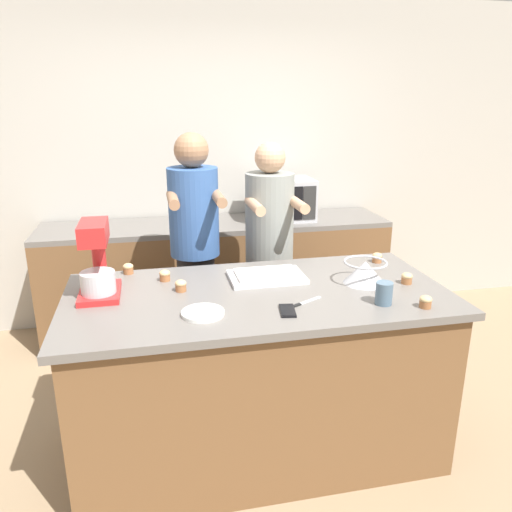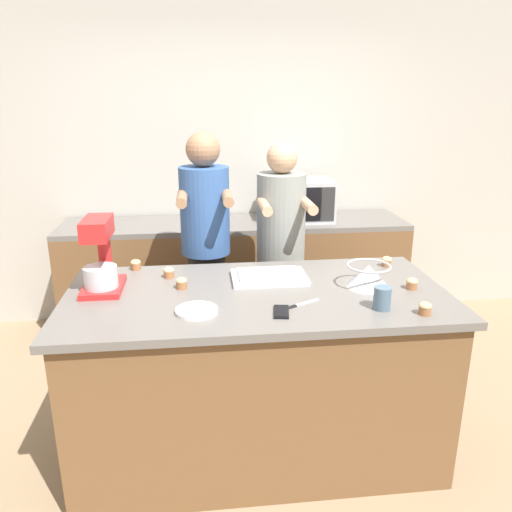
% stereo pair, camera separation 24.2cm
% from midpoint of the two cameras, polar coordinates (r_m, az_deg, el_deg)
% --- Properties ---
extents(ground_plane, '(16.00, 16.00, 0.00)m').
position_cam_midpoint_polar(ground_plane, '(3.07, 2.52, -20.75)').
color(ground_plane, '#937A5B').
extents(back_wall, '(10.00, 0.06, 2.70)m').
position_cam_midpoint_polar(back_wall, '(4.34, -1.22, 10.35)').
color(back_wall, '#B2ADA3').
rests_on(back_wall, ground_plane).
extents(island_counter, '(1.97, 0.97, 0.94)m').
position_cam_midpoint_polar(island_counter, '(2.80, 2.66, -13.13)').
color(island_counter, brown).
rests_on(island_counter, ground_plane).
extents(back_counter, '(2.80, 0.60, 0.93)m').
position_cam_midpoint_polar(back_counter, '(4.21, -0.69, -2.27)').
color(back_counter, brown).
rests_on(back_counter, ground_plane).
extents(person_left, '(0.34, 0.50, 1.71)m').
position_cam_midpoint_polar(person_left, '(3.31, -3.63, 0.05)').
color(person_left, '#232328').
rests_on(person_left, ground_plane).
extents(person_right, '(0.34, 0.50, 1.64)m').
position_cam_midpoint_polar(person_right, '(3.38, 4.87, -0.33)').
color(person_right, '#232328').
rests_on(person_right, ground_plane).
extents(stand_mixer, '(0.20, 0.30, 0.39)m').
position_cam_midpoint_polar(stand_mixer, '(2.64, -14.88, -0.38)').
color(stand_mixer, red).
rests_on(stand_mixer, island_counter).
extents(mixing_bowl, '(0.23, 0.23, 0.12)m').
position_cam_midpoint_polar(mixing_bowl, '(2.73, 15.21, -2.15)').
color(mixing_bowl, '#BCBCC1').
rests_on(mixing_bowl, island_counter).
extents(baking_tray, '(0.41, 0.27, 0.04)m').
position_cam_midpoint_polar(baking_tray, '(2.76, 4.04, -2.39)').
color(baking_tray, silver).
rests_on(baking_tray, island_counter).
extents(microwave_oven, '(0.52, 0.37, 0.34)m').
position_cam_midpoint_polar(microwave_oven, '(4.12, 6.77, 6.35)').
color(microwave_oven, '#B7B7BC').
rests_on(microwave_oven, back_counter).
extents(cell_phone, '(0.09, 0.15, 0.01)m').
position_cam_midpoint_polar(cell_phone, '(2.35, 5.87, -6.41)').
color(cell_phone, black).
rests_on(cell_phone, island_counter).
extents(drinking_glass, '(0.08, 0.08, 0.11)m').
position_cam_midpoint_polar(drinking_glass, '(2.47, 16.98, -4.67)').
color(drinking_glass, slate).
rests_on(drinking_glass, island_counter).
extents(small_plate, '(0.20, 0.20, 0.02)m').
position_cam_midpoint_polar(small_plate, '(2.35, -3.87, -6.32)').
color(small_plate, white).
rests_on(small_plate, island_counter).
extents(knife, '(0.20, 0.12, 0.01)m').
position_cam_midpoint_polar(knife, '(2.44, 7.74, -5.62)').
color(knife, '#BCBCC1').
rests_on(knife, island_counter).
extents(cupcake_0, '(0.06, 0.06, 0.06)m').
position_cam_midpoint_polar(cupcake_0, '(2.49, 21.44, -5.63)').
color(cupcake_0, '#9E6038').
rests_on(cupcake_0, island_counter).
extents(cupcake_1, '(0.06, 0.06, 0.06)m').
position_cam_midpoint_polar(cupcake_1, '(2.78, 19.81, -3.01)').
color(cupcake_1, '#9E6038').
rests_on(cupcake_1, island_counter).
extents(cupcake_2, '(0.06, 0.06, 0.06)m').
position_cam_midpoint_polar(cupcake_2, '(2.80, -7.51, -1.91)').
color(cupcake_2, '#9E6038').
rests_on(cupcake_2, island_counter).
extents(cupcake_3, '(0.06, 0.06, 0.06)m').
position_cam_midpoint_polar(cupcake_3, '(3.09, 16.90, -0.62)').
color(cupcake_3, '#9E6038').
rests_on(cupcake_3, island_counter).
extents(cupcake_4, '(0.06, 0.06, 0.06)m').
position_cam_midpoint_polar(cupcake_4, '(2.63, -5.93, -3.12)').
color(cupcake_4, '#9E6038').
rests_on(cupcake_4, island_counter).
extents(cupcake_5, '(0.06, 0.06, 0.06)m').
position_cam_midpoint_polar(cupcake_5, '(2.96, -11.34, -0.99)').
color(cupcake_5, '#9E6038').
rests_on(cupcake_5, island_counter).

